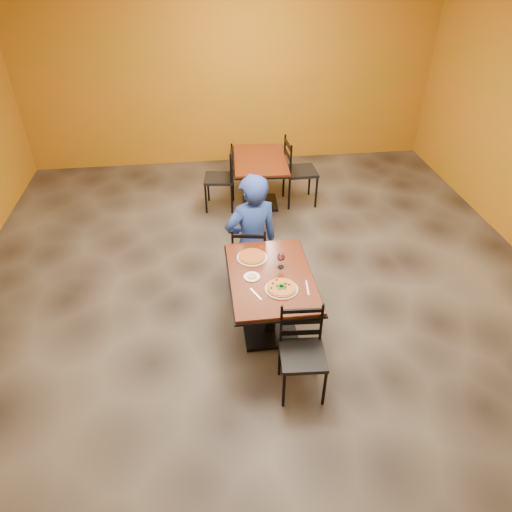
{
  "coord_description": "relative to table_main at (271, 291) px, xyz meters",
  "views": [
    {
      "loc": [
        -0.59,
        -3.97,
        3.49
      ],
      "look_at": [
        -0.12,
        -0.3,
        0.85
      ],
      "focal_mm": 32.19,
      "sensor_mm": 36.0,
      "label": 1
    }
  ],
  "objects": [
    {
      "name": "dip",
      "position": [
        -0.19,
        -0.01,
        0.21
      ],
      "size": [
        0.09,
        0.09,
        0.01
      ],
      "primitive_type": "cylinder",
      "color": "tan",
      "rests_on": "side_plate"
    },
    {
      "name": "table_main",
      "position": [
        0.0,
        0.0,
        0.0
      ],
      "size": [
        0.83,
        1.23,
        0.75
      ],
      "color": "#5B1A0E",
      "rests_on": "floor"
    },
    {
      "name": "chair_main_near",
      "position": [
        0.17,
        -0.78,
        -0.12
      ],
      "size": [
        0.42,
        0.42,
        0.88
      ],
      "primitive_type": null,
      "rotation": [
        0.0,
        0.0,
        -0.07
      ],
      "color": "black",
      "rests_on": "floor"
    },
    {
      "name": "ceiling",
      "position": [
        0.0,
        0.5,
        2.44
      ],
      "size": [
        7.0,
        8.0,
        0.01
      ],
      "primitive_type": "cube",
      "color": "white",
      "rests_on": "ground"
    },
    {
      "name": "table_second",
      "position": [
        0.27,
        2.76,
        -0.0
      ],
      "size": [
        0.86,
        1.22,
        0.75
      ],
      "rotation": [
        0.0,
        0.0,
        -0.07
      ],
      "color": "#5B1A0E",
      "rests_on": "floor"
    },
    {
      "name": "chair_second_left",
      "position": [
        -0.34,
        2.76,
        -0.09
      ],
      "size": [
        0.48,
        0.48,
        0.94
      ],
      "primitive_type": null,
      "rotation": [
        0.0,
        0.0,
        -1.7
      ],
      "color": "black",
      "rests_on": "floor"
    },
    {
      "name": "knife",
      "position": [
        0.31,
        -0.23,
        0.2
      ],
      "size": [
        0.04,
        0.21,
        0.0
      ],
      "primitive_type": "cube",
      "rotation": [
        0.0,
        0.0,
        -0.11
      ],
      "color": "silver",
      "rests_on": "table_main"
    },
    {
      "name": "fork",
      "position": [
        -0.18,
        -0.26,
        0.2
      ],
      "size": [
        0.09,
        0.18,
        0.0
      ],
      "primitive_type": "cube",
      "rotation": [
        0.0,
        0.0,
        0.42
      ],
      "color": "silver",
      "rests_on": "table_main"
    },
    {
      "name": "plate_far",
      "position": [
        -0.15,
        0.31,
        0.2
      ],
      "size": [
        0.31,
        0.31,
        0.01
      ],
      "primitive_type": "cylinder",
      "color": "white",
      "rests_on": "table_main"
    },
    {
      "name": "pizza_far",
      "position": [
        -0.15,
        0.31,
        0.21
      ],
      "size": [
        0.28,
        0.28,
        0.02
      ],
      "primitive_type": "cylinder",
      "color": "orange",
      "rests_on": "plate_far"
    },
    {
      "name": "plate_main",
      "position": [
        0.06,
        -0.22,
        0.2
      ],
      "size": [
        0.31,
        0.31,
        0.01
      ],
      "primitive_type": "cylinder",
      "color": "white",
      "rests_on": "table_main"
    },
    {
      "name": "pizza_main",
      "position": [
        0.06,
        -0.22,
        0.21
      ],
      "size": [
        0.28,
        0.28,
        0.02
      ],
      "primitive_type": "cylinder",
      "color": "#853109",
      "rests_on": "plate_main"
    },
    {
      "name": "side_plate",
      "position": [
        -0.19,
        -0.01,
        0.2
      ],
      "size": [
        0.16,
        0.16,
        0.01
      ],
      "primitive_type": "cylinder",
      "color": "white",
      "rests_on": "table_main"
    },
    {
      "name": "wall_back",
      "position": [
        0.0,
        4.5,
        0.94
      ],
      "size": [
        7.0,
        0.01,
        3.0
      ],
      "primitive_type": "cube",
      "color": "#C06415",
      "rests_on": "ground"
    },
    {
      "name": "diner",
      "position": [
        -0.06,
        1.01,
        0.12
      ],
      "size": [
        0.74,
        0.58,
        1.35
      ],
      "primitive_type": "imported",
      "rotation": [
        0.0,
        0.0,
        3.39
      ],
      "color": "navy",
      "rests_on": "floor"
    },
    {
      "name": "floor",
      "position": [
        0.0,
        0.5,
        -0.56
      ],
      "size": [
        7.0,
        8.0,
        0.01
      ],
      "primitive_type": "cube",
      "color": "black",
      "rests_on": "ground"
    },
    {
      "name": "chair_second_right",
      "position": [
        0.89,
        2.76,
        -0.05
      ],
      "size": [
        0.47,
        0.47,
        1.02
      ],
      "primitive_type": null,
      "rotation": [
        0.0,
        0.0,
        1.6
      ],
      "color": "black",
      "rests_on": "floor"
    },
    {
      "name": "chair_main_far",
      "position": [
        -0.11,
        0.82,
        -0.13
      ],
      "size": [
        0.45,
        0.45,
        0.86
      ],
      "primitive_type": null,
      "rotation": [
        0.0,
        0.0,
        2.96
      ],
      "color": "black",
      "rests_on": "floor"
    },
    {
      "name": "wine_glass",
      "position": [
        0.12,
        0.12,
        0.28
      ],
      "size": [
        0.08,
        0.08,
        0.18
      ],
      "primitive_type": null,
      "color": "white",
      "rests_on": "table_main"
    }
  ]
}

